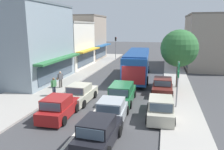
{
  "coord_description": "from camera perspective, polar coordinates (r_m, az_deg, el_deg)",
  "views": [
    {
      "loc": [
        4.81,
        -18.87,
        6.07
      ],
      "look_at": [
        -0.38,
        2.4,
        1.2
      ],
      "focal_mm": 35.0,
      "sensor_mm": 36.0,
      "label": 1
    }
  ],
  "objects": [
    {
      "name": "directional_road_sign",
      "position": [
        16.7,
        16.9,
        0.37
      ],
      "size": [
        0.1,
        1.4,
        3.6
      ],
      "color": "gray",
      "rests_on": "ground"
    },
    {
      "name": "sedan_behind_bus_mid",
      "position": [
        14.43,
        -0.15,
        -9.46
      ],
      "size": [
        1.96,
        4.23,
        1.47
      ],
      "color": "#9EA3A8",
      "rests_on": "ground"
    },
    {
      "name": "shopfront_corner_near",
      "position": [
        26.04,
        -21.7,
        7.65
      ],
      "size": [
        8.38,
        9.5,
        8.51
      ],
      "color": "#84939E",
      "rests_on": "ground"
    },
    {
      "name": "pedestrian_browsing_midblock",
      "position": [
        19.6,
        -14.96,
        -2.68
      ],
      "size": [
        0.35,
        0.53,
        1.63
      ],
      "color": "#232838",
      "rests_on": "sidewalk_left"
    },
    {
      "name": "wagon_behind_bus_near",
      "position": [
        17.83,
        2.6,
        -4.84
      ],
      "size": [
        2.0,
        4.53,
        1.58
      ],
      "color": "#1E6638",
      "rests_on": "ground"
    },
    {
      "name": "sedan_adjacent_lane_lead",
      "position": [
        18.16,
        -8.44,
        -4.92
      ],
      "size": [
        1.99,
        4.25,
        1.47
      ],
      "color": "#B7B29E",
      "rests_on": "ground"
    },
    {
      "name": "hatchback_adjacent_lane_trail",
      "position": [
        15.28,
        -13.8,
        -8.37
      ],
      "size": [
        1.92,
        3.76,
        1.54
      ],
      "color": "maroon",
      "rests_on": "ground"
    },
    {
      "name": "traffic_light_downstreet",
      "position": [
        41.01,
        0.96,
        8.04
      ],
      "size": [
        0.33,
        0.24,
        4.2
      ],
      "color": "gray",
      "rests_on": "ground"
    },
    {
      "name": "shopfront_far_end",
      "position": [
        41.65,
        -7.52,
        9.62
      ],
      "size": [
        7.95,
        7.84,
        8.07
      ],
      "color": "gray",
      "rests_on": "ground"
    },
    {
      "name": "parked_sedan_kerb_second",
      "position": [
        20.71,
        13.03,
        -2.92
      ],
      "size": [
        1.9,
        4.2,
        1.47
      ],
      "color": "#561E19",
      "rests_on": "ground"
    },
    {
      "name": "hatchback_queue_far_back",
      "position": [
        11.67,
        -3.54,
        -14.8
      ],
      "size": [
        1.94,
        3.77,
        1.54
      ],
      "color": "black",
      "rests_on": "ground"
    },
    {
      "name": "kerb_right",
      "position": [
        25.62,
        16.43,
        -1.55
      ],
      "size": [
        2.8,
        44.0,
        0.12
      ],
      "primitive_type": "cube",
      "color": "#A39E96",
      "rests_on": "ground"
    },
    {
      "name": "sidewalk_left",
      "position": [
        28.09,
        -11.06,
        -0.03
      ],
      "size": [
        5.2,
        44.0,
        0.14
      ],
      "primitive_type": "cube",
      "color": "#A39E96",
      "rests_on": "ground"
    },
    {
      "name": "pedestrian_with_handbag_near",
      "position": [
        22.12,
        -13.38,
        -0.87
      ],
      "size": [
        0.52,
        0.59,
        1.63
      ],
      "color": "#4C4742",
      "rests_on": "sidewalk_left"
    },
    {
      "name": "parked_hatchback_kerb_front",
      "position": [
        15.05,
        12.53,
        -8.63
      ],
      "size": [
        1.92,
        3.76,
        1.54
      ],
      "color": "#B7B29E",
      "rests_on": "ground"
    },
    {
      "name": "street_tree_right",
      "position": [
        22.27,
        17.18,
        6.66
      ],
      "size": [
        3.61,
        3.61,
        5.82
      ],
      "color": "brown",
      "rests_on": "ground"
    },
    {
      "name": "lane_centre_line",
      "position": [
        24.14,
        1.77,
        -2.02
      ],
      "size": [
        0.2,
        28.0,
        0.01
      ],
      "primitive_type": "cube",
      "color": "silver",
      "rests_on": "ground"
    },
    {
      "name": "building_right_far",
      "position": [
        35.9,
        24.64,
        7.96
      ],
      "size": [
        8.28,
        10.71,
        7.83
      ],
      "color": "gray",
      "rests_on": "ground"
    },
    {
      "name": "ground_plane",
      "position": [
        20.39,
        -0.57,
        -4.77
      ],
      "size": [
        140.0,
        140.0,
        0.0
      ],
      "primitive_type": "plane",
      "color": "#3F3F42"
    },
    {
      "name": "shopfront_mid_block",
      "position": [
        34.0,
        -12.61,
        7.72
      ],
      "size": [
        8.32,
        8.35,
        6.78
      ],
      "color": "silver",
      "rests_on": "ground"
    },
    {
      "name": "city_bus",
      "position": [
        25.97,
        6.63,
        3.17
      ],
      "size": [
        3.18,
        10.98,
        3.23
      ],
      "color": "#1E4C99",
      "rests_on": "ground"
    }
  ]
}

